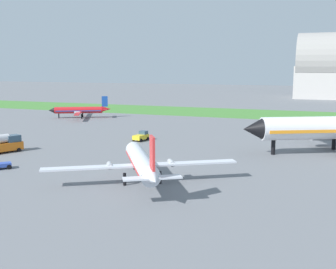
# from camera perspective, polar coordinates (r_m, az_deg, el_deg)

# --- Properties ---
(ground_plane) EXTENTS (600.00, 600.00, 0.00)m
(ground_plane) POSITION_cam_1_polar(r_m,az_deg,el_deg) (65.71, -1.66, -4.05)
(ground_plane) COLOR slate
(grass_taxiway_strip) EXTENTS (360.00, 28.00, 0.08)m
(grass_taxiway_strip) POSITION_cam_1_polar(r_m,az_deg,el_deg) (139.38, 10.64, 2.83)
(grass_taxiway_strip) COLOR #478438
(grass_taxiway_strip) RESTS_ON ground_plane
(airplane_foreground_turboprop) EXTENTS (22.45, 19.61, 7.66)m
(airplane_foreground_turboprop) POSITION_cam_1_polar(r_m,az_deg,el_deg) (54.68, -3.63, -3.76)
(airplane_foreground_turboprop) COLOR silver
(airplane_foreground_turboprop) RESTS_ON ground_plane
(airplane_taxiing_turboprop) EXTENTS (17.10, 19.65, 6.43)m
(airplane_taxiing_turboprop) POSITION_cam_1_polar(r_m,az_deg,el_deg) (127.90, -11.91, 3.28)
(airplane_taxiing_turboprop) COLOR red
(airplane_taxiing_turboprop) RESTS_ON ground_plane
(fuel_truck_near_gate) EXTENTS (4.88, 6.91, 3.29)m
(fuel_truck_near_gate) POSITION_cam_1_polar(r_m,az_deg,el_deg) (79.78, -21.47, -1.18)
(fuel_truck_near_gate) COLOR orange
(fuel_truck_near_gate) RESTS_ON ground_plane
(baggage_cart_midfield) EXTENTS (2.90, 2.94, 0.90)m
(baggage_cart_midfield) POSITION_cam_1_polar(r_m,az_deg,el_deg) (67.25, -21.60, -3.90)
(baggage_cart_midfield) COLOR #334FB2
(baggage_cart_midfield) RESTS_ON ground_plane
(pushback_tug_by_runway) EXTENTS (2.55, 3.85, 1.95)m
(pushback_tug_by_runway) POSITION_cam_1_polar(r_m,az_deg,el_deg) (86.53, -3.67, -0.24)
(pushback_tug_by_runway) COLOR yellow
(pushback_tug_by_runway) RESTS_ON ground_plane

